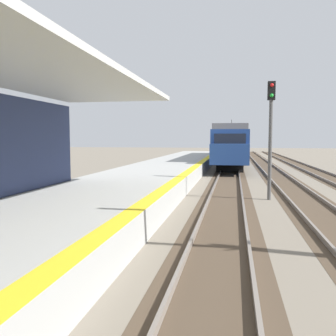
# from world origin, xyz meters

# --- Properties ---
(station_platform) EXTENTS (5.00, 80.00, 0.91)m
(station_platform) POSITION_xyz_m (-2.50, 16.00, 0.45)
(station_platform) COLOR #A8A8A3
(station_platform) RESTS_ON ground
(track_pair_nearest_platform) EXTENTS (2.34, 120.00, 0.16)m
(track_pair_nearest_platform) POSITION_xyz_m (1.90, 20.00, 0.05)
(track_pair_nearest_platform) COLOR #4C3D2D
(track_pair_nearest_platform) RESTS_ON ground
(track_pair_middle) EXTENTS (2.34, 120.00, 0.16)m
(track_pair_middle) POSITION_xyz_m (5.30, 20.00, 0.05)
(track_pair_middle) COLOR #4C3D2D
(track_pair_middle) RESTS_ON ground
(approaching_train) EXTENTS (2.93, 19.60, 4.76)m
(approaching_train) POSITION_xyz_m (1.90, 40.00, 2.18)
(approaching_train) COLOR navy
(approaching_train) RESTS_ON ground
(rail_signal_post) EXTENTS (0.32, 0.34, 5.20)m
(rail_signal_post) POSITION_xyz_m (3.79, 20.77, 3.19)
(rail_signal_post) COLOR #4C4C4C
(rail_signal_post) RESTS_ON ground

